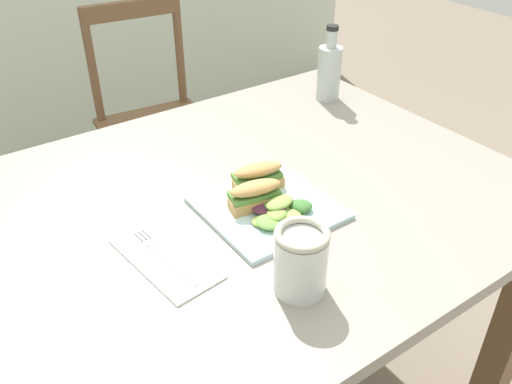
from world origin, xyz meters
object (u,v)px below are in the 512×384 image
Objects in this scene: dining_table at (244,243)px; plate_lunch at (268,208)px; chair_wooden_far at (156,124)px; bottle_cold_brew at (329,75)px; sandwich_half_front at (255,194)px; fork_on_napkin at (160,252)px; sandwich_half_back at (258,176)px; mason_jar_iced_tea at (300,263)px.

plate_lunch is at bearing -82.35° from dining_table.
chair_wooden_far reaches higher than plate_lunch.
bottle_cold_brew reaches higher than dining_table.
chair_wooden_far reaches higher than sandwich_half_front.
dining_table is 0.27m from fork_on_napkin.
sandwich_half_back reaches higher than fork_on_napkin.
dining_table is at bearing 74.50° from mason_jar_iced_tea.
mason_jar_iced_tea reaches higher than plate_lunch.
chair_wooden_far is at bearing 78.08° from sandwich_half_back.
chair_wooden_far is at bearing 76.33° from sandwich_half_front.
mason_jar_iced_tea is at bearing -134.62° from bottle_cold_brew.
plate_lunch is at bearing -143.20° from bottle_cold_brew.
plate_lunch is at bearing -108.69° from sandwich_half_back.
fork_on_napkin is at bearing 125.83° from mason_jar_iced_tea.
bottle_cold_brew reaches higher than fork_on_napkin.
dining_table is 1.35× the size of chair_wooden_far.
chair_wooden_far is 7.87× the size of sandwich_half_front.
dining_table is 10.61× the size of sandwich_half_back.
dining_table is 0.57m from bottle_cold_brew.
bottle_cold_brew is (0.46, 0.27, 0.20)m from dining_table.
sandwich_half_front is 0.54× the size of bottle_cold_brew.
plate_lunch is 2.19× the size of sandwich_half_front.
chair_wooden_far is at bearing 77.64° from plate_lunch.
chair_wooden_far is at bearing 65.78° from fork_on_napkin.
dining_table is at bearing -103.81° from chair_wooden_far.
chair_wooden_far is 1.31m from mason_jar_iced_tea.
sandwich_half_front is at bearing 3.68° from fork_on_napkin.
sandwich_half_front and sandwich_half_back have the same top height.
chair_wooden_far is (0.23, 0.95, -0.16)m from dining_table.
dining_table is 0.15m from plate_lunch.
chair_wooden_far is 3.59× the size of plate_lunch.
sandwich_half_back is at bearing 68.20° from mason_jar_iced_tea.
bottle_cold_brew is (0.47, 0.33, 0.03)m from sandwich_half_front.
dining_table is 5.72× the size of bottle_cold_brew.
plate_lunch is at bearing 67.28° from mason_jar_iced_tea.
mason_jar_iced_tea is (-0.09, -0.21, 0.05)m from plate_lunch.
mason_jar_iced_tea is at bearing -105.50° from dining_table.
fork_on_napkin is at bearing -162.01° from dining_table.
dining_table is 0.18m from sandwich_half_front.
bottle_cold_brew is at bearing -71.41° from chair_wooden_far.
plate_lunch reaches higher than fork_on_napkin.
dining_table is at bearing 17.99° from fork_on_napkin.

